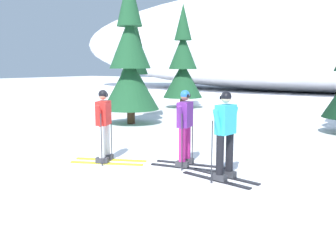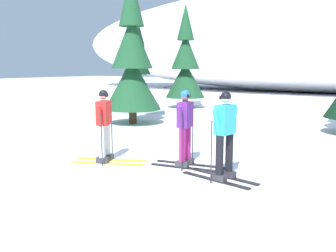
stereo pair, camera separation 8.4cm
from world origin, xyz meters
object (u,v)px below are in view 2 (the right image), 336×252
Objects in this scene: skier_red_jacket at (104,125)px; pine_tree_left at (185,65)px; skier_purple_jacket at (185,127)px; pine_tree_far_left at (137,70)px; skier_cyan_jacket at (225,134)px; pine_tree_center_left at (132,62)px.

skier_red_jacket is 12.03m from pine_tree_left.
skier_purple_jacket is 10.66m from pine_tree_far_left.
pine_tree_far_left reaches higher than skier_red_jacket.
skier_cyan_jacket is 13.18m from pine_tree_left.
skier_red_jacket is 0.32× the size of pine_tree_left.
skier_purple_jacket is at bearing 158.75° from skier_cyan_jacket.
pine_tree_left is at bearing 67.49° from pine_tree_far_left.
pine_tree_far_left is (-5.61, 8.32, 1.15)m from skier_red_jacket.
skier_red_jacket is at bearing -175.08° from skier_cyan_jacket.
skier_purple_jacket is at bearing 21.65° from skier_red_jacket.
skier_red_jacket is 1.01× the size of skier_purple_jacket.
skier_purple_jacket is (1.76, 0.70, 0.01)m from skier_red_jacket.
skier_cyan_jacket is at bearing -21.25° from skier_purple_jacket.
pine_tree_far_left is at bearing 125.91° from pine_tree_center_left.
skier_cyan_jacket is at bearing -55.74° from pine_tree_left.
pine_tree_far_left is 0.88× the size of pine_tree_left.
pine_tree_far_left reaches higher than skier_cyan_jacket.
pine_tree_center_left reaches higher than skier_red_jacket.
pine_tree_left reaches higher than skier_red_jacket.
pine_tree_left is (-4.46, 11.08, 1.42)m from skier_red_jacket.
skier_purple_jacket is 0.99× the size of skier_cyan_jacket.
pine_tree_center_left is (2.43, -3.36, 0.34)m from pine_tree_far_left.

